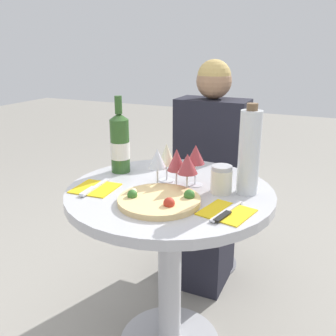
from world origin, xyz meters
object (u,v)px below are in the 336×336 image
Objects in this scene: seated_diner at (206,185)px; pizza_large at (159,200)px; tall_carafe at (249,152)px; dining_table at (170,231)px; chair_behind_diner at (214,188)px; wine_bottle at (120,143)px.

pizza_large is at bearing 96.12° from seated_diner.
tall_carafe is at bearing 122.26° from seated_diner.
dining_table is 2.39× the size of tall_carafe.
tall_carafe reaches higher than chair_behind_diner.
dining_table is 2.43× the size of wine_bottle.
seated_diner is 4.13× the size of pizza_large.
seated_diner is at bearing 66.37° from wine_bottle.
tall_carafe is (0.33, -0.66, 0.42)m from chair_behind_diner.
wine_bottle reaches higher than chair_behind_diner.
chair_behind_diner is 3.32× the size of pizza_large.
chair_behind_diner is at bearing 116.29° from tall_carafe.
pizza_large is (0.08, -0.74, 0.21)m from seated_diner.
tall_carafe reaches higher than dining_table.
chair_behind_diner is 0.85m from tall_carafe.
pizza_large is 0.36m from tall_carafe.
seated_diner reaches higher than tall_carafe.
seated_diner is at bearing 90.00° from chair_behind_diner.
chair_behind_diner reaches higher than pizza_large.
dining_table is 0.83× the size of chair_behind_diner.
dining_table is 0.75m from chair_behind_diner.
seated_diner is 0.77m from pizza_large.
seated_diner is at bearing 122.26° from tall_carafe.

